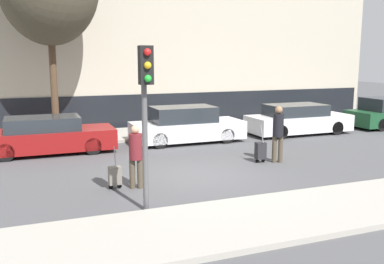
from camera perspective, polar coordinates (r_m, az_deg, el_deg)
name	(u,v)px	position (r m, az deg, el deg)	size (l,w,h in m)	color
ground_plane	(198,175)	(12.44, 0.84, -5.79)	(80.00, 80.00, 0.00)	#4C4C4F
sidewalk_near	(266,218)	(9.23, 9.78, -11.24)	(28.00, 2.50, 0.12)	#A39E93
sidewalk_far	(139,134)	(18.94, -7.12, -0.22)	(28.00, 3.00, 0.12)	#A39E93
building_facade	(119,24)	(22.04, -9.65, 14.04)	(28.00, 2.50, 10.05)	#B7AD99
parked_car_0	(48,136)	(15.97, -18.71, -0.51)	(4.56, 1.77, 1.31)	maroon
parked_car_1	(186,126)	(17.09, -0.78, 0.84)	(4.48, 1.72, 1.45)	silver
parked_car_2	(298,120)	(19.56, 13.94, 1.57)	(4.62, 1.80, 1.33)	silver
pedestrian_left	(136,153)	(11.10, -7.51, -2.78)	(0.34, 0.34, 1.67)	#4C4233
trolley_left	(115,176)	(11.30, -10.24, -5.74)	(0.34, 0.29, 1.12)	slate
pedestrian_right	(278,130)	(14.00, 11.40, 0.20)	(0.34, 0.34, 1.84)	#4C4233
trolley_right	(260,151)	(14.01, 9.12, -2.48)	(0.34, 0.29, 1.21)	#262628
traffic_light	(145,95)	(9.08, -6.22, 4.87)	(0.28, 0.47, 3.61)	#515154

